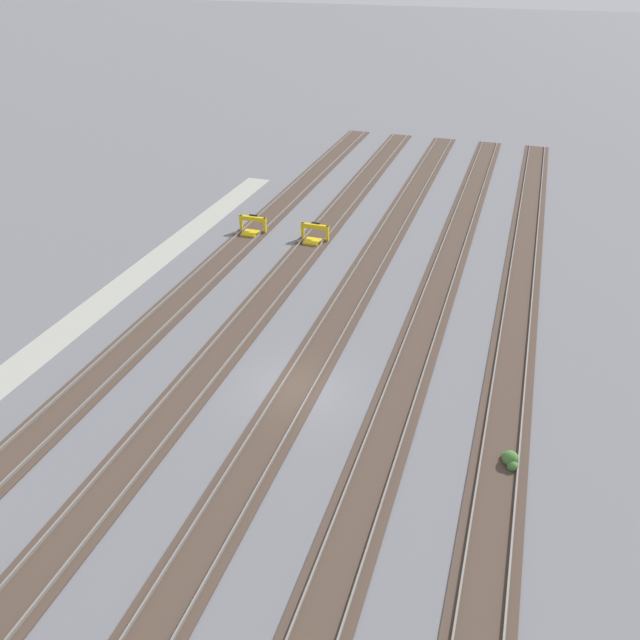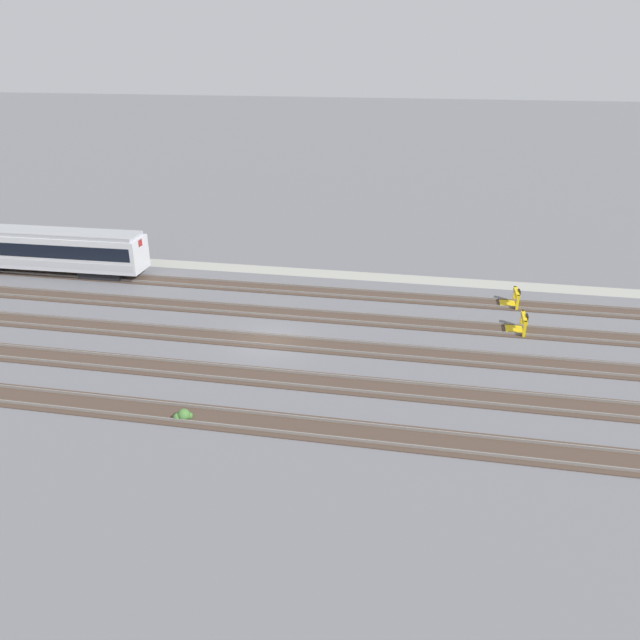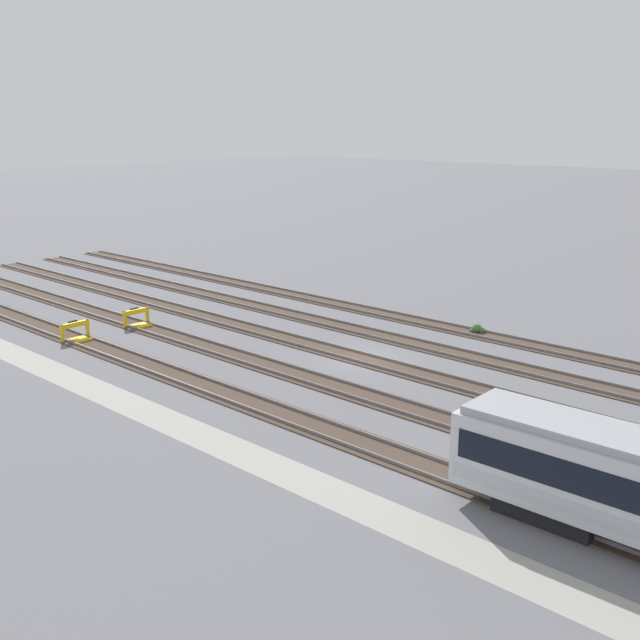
% 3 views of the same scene
% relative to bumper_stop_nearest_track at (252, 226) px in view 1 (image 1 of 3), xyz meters
% --- Properties ---
extents(ground_plane, '(400.00, 400.00, 0.00)m').
position_rel_bumper_stop_nearest_track_xyz_m(ground_plane, '(15.92, 9.26, -0.51)').
color(ground_plane, slate).
extents(service_walkway, '(54.00, 2.00, 0.01)m').
position_rel_bumper_stop_nearest_track_xyz_m(service_walkway, '(15.92, -4.18, -0.51)').
color(service_walkway, '#9E9E93').
rests_on(service_walkway, ground).
extents(rail_track_nearest, '(90.00, 2.23, 0.21)m').
position_rel_bumper_stop_nearest_track_xyz_m(rail_track_nearest, '(15.92, -0.01, -0.47)').
color(rail_track_nearest, '#47382D').
rests_on(rail_track_nearest, ground).
extents(rail_track_near_inner, '(90.00, 2.24, 0.21)m').
position_rel_bumper_stop_nearest_track_xyz_m(rail_track_near_inner, '(15.92, 4.63, -0.47)').
color(rail_track_near_inner, '#47382D').
rests_on(rail_track_near_inner, ground).
extents(rail_track_middle, '(90.00, 2.24, 0.21)m').
position_rel_bumper_stop_nearest_track_xyz_m(rail_track_middle, '(15.92, 9.26, -0.47)').
color(rail_track_middle, '#47382D').
rests_on(rail_track_middle, ground).
extents(rail_track_far_inner, '(90.00, 2.23, 0.21)m').
position_rel_bumper_stop_nearest_track_xyz_m(rail_track_far_inner, '(15.92, 13.90, -0.47)').
color(rail_track_far_inner, '#47382D').
rests_on(rail_track_far_inner, ground).
extents(rail_track_farthest, '(90.00, 2.23, 0.21)m').
position_rel_bumper_stop_nearest_track_xyz_m(rail_track_farthest, '(15.92, 18.54, -0.47)').
color(rail_track_farthest, '#47382D').
rests_on(rail_track_farthest, ground).
extents(bumper_stop_nearest_track, '(1.36, 2.01, 1.22)m').
position_rel_bumper_stop_nearest_track_xyz_m(bumper_stop_nearest_track, '(0.00, 0.00, 0.00)').
color(bumper_stop_nearest_track, gold).
rests_on(bumper_stop_nearest_track, ground).
extents(bumper_stop_near_inner_track, '(1.35, 2.00, 1.22)m').
position_rel_bumper_stop_nearest_track_xyz_m(bumper_stop_near_inner_track, '(-0.05, 4.63, 0.00)').
color(bumper_stop_near_inner_track, gold).
rests_on(bumper_stop_near_inner_track, ground).
extents(weed_clump, '(0.92, 0.70, 0.64)m').
position_rel_bumper_stop_nearest_track_xyz_m(weed_clump, '(17.88, 18.93, -0.27)').
color(weed_clump, '#427033').
rests_on(weed_clump, ground).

